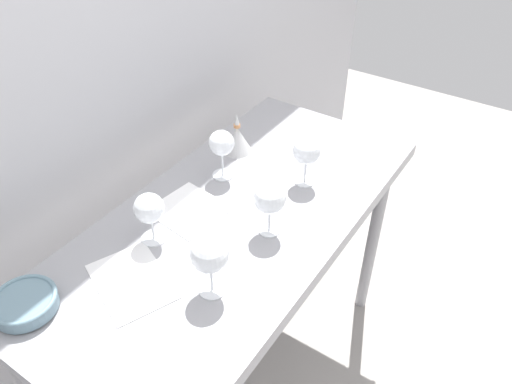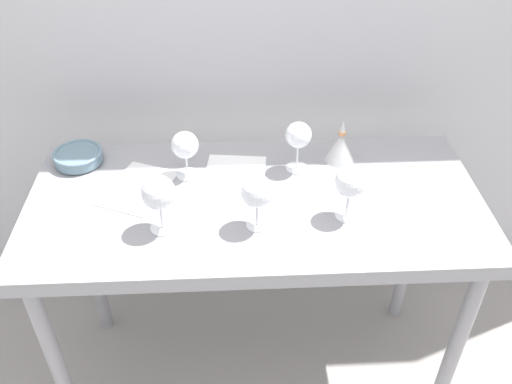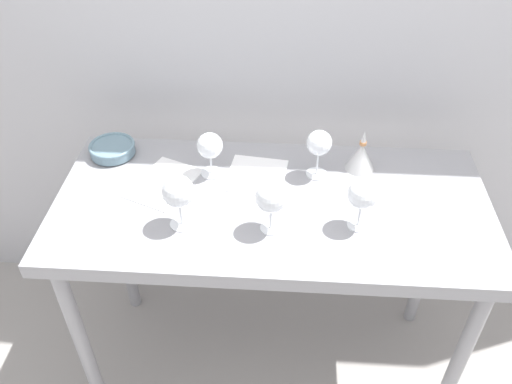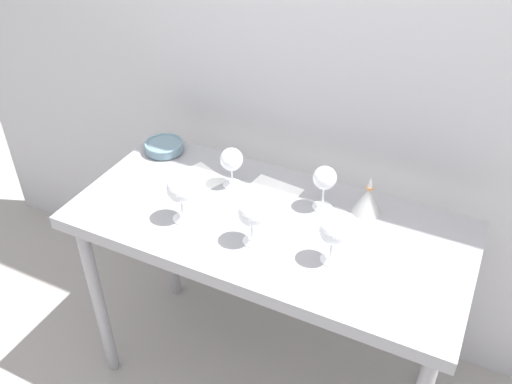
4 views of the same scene
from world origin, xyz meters
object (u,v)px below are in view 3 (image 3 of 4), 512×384
wine_glass_far_right (319,144)px  wine_glass_near_right (363,195)px  tasting_sheet_lower (163,183)px  tasting_sheet_upper (256,175)px  wine_glass_far_left (210,147)px  wine_glass_near_center (270,198)px  wine_glass_near_left (178,192)px  tasting_bowl (112,149)px  decanter_funnel (361,156)px

wine_glass_far_right → wine_glass_near_right: (0.12, -0.25, -0.00)m
wine_glass_far_right → tasting_sheet_lower: wine_glass_far_right is taller
tasting_sheet_upper → tasting_sheet_lower: same height
wine_glass_far_left → wine_glass_near_center: (0.21, -0.26, 0.01)m
wine_glass_near_left → wine_glass_near_center: size_ratio=1.04×
wine_glass_near_left → wine_glass_far_right: (0.42, 0.28, -0.00)m
wine_glass_far_right → tasting_bowl: 0.73m
wine_glass_far_left → tasting_sheet_upper: 0.19m
wine_glass_near_left → tasting_sheet_lower: 0.25m
tasting_bowl → decanter_funnel: size_ratio=1.07×
wine_glass_near_left → wine_glass_near_center: (0.27, -0.00, -0.01)m
tasting_sheet_upper → decanter_funnel: 0.36m
tasting_bowl → tasting_sheet_upper: bearing=-9.8°
wine_glass_near_right → decanter_funnel: 0.30m
tasting_sheet_lower → wine_glass_far_left: bearing=45.3°
wine_glass_near_center → wine_glass_far_right: bearing=62.0°
wine_glass_near_right → tasting_sheet_lower: bearing=165.4°
tasting_bowl → wine_glass_near_right: bearing=-20.6°
wine_glass_near_right → decanter_funnel: (0.03, 0.29, -0.07)m
wine_glass_near_right → wine_glass_near_center: (-0.27, -0.03, 0.00)m
wine_glass_far_right → wine_glass_near_right: wine_glass_far_right is taller
wine_glass_far_right → wine_glass_near_center: bearing=-118.0°
wine_glass_far_left → tasting_sheet_upper: bearing=-0.7°
wine_glass_near_right → tasting_bowl: wine_glass_near_right is taller
wine_glass_near_left → tasting_sheet_upper: (0.21, 0.26, -0.12)m
tasting_sheet_upper → tasting_bowl: size_ratio=1.26×
tasting_sheet_lower → tasting_bowl: (-0.21, 0.15, 0.02)m
wine_glass_far_right → tasting_bowl: size_ratio=1.06×
wine_glass_near_center → wine_glass_near_left: bearing=179.7°
wine_glass_far_right → tasting_sheet_upper: 0.24m
tasting_sheet_upper → tasting_sheet_lower: size_ratio=0.84×
tasting_sheet_lower → decanter_funnel: 0.68m
tasting_bowl → wine_glass_far_right: bearing=-5.5°
wine_glass_far_left → wine_glass_far_right: 0.36m
tasting_bowl → decanter_funnel: bearing=-1.5°
wine_glass_near_center → decanter_funnel: 0.44m
wine_glass_far_left → wine_glass_far_right: bearing=2.9°
wine_glass_near_center → tasting_sheet_upper: bearing=102.4°
wine_glass_far_right → tasting_sheet_lower: (-0.51, -0.08, -0.12)m
wine_glass_near_left → tasting_sheet_upper: 0.35m
tasting_sheet_upper → tasting_bowl: 0.53m
wine_glass_far_right → wine_glass_near_center: size_ratio=1.00×
wine_glass_far_left → tasting_sheet_lower: wine_glass_far_left is taller
wine_glass_near_left → wine_glass_far_right: bearing=33.6°
wine_glass_near_center → wine_glass_near_right: bearing=6.4°
wine_glass_far_left → tasting_bowl: bearing=166.6°
wine_glass_far_left → decanter_funnel: wine_glass_far_left is taller
wine_glass_near_right → tasting_bowl: bearing=159.4°
wine_glass_near_left → decanter_funnel: (0.56, 0.32, -0.08)m
wine_glass_near_center → tasting_bowl: (-0.58, 0.35, -0.10)m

